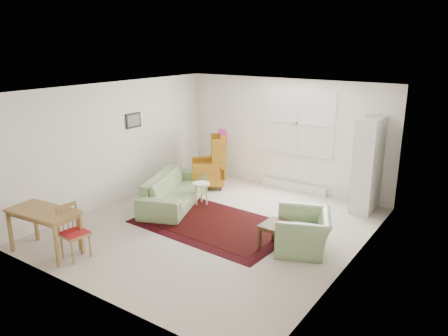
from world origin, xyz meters
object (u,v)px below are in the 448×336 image
Objects in this scene: wingback_chair at (208,160)px; desk at (45,232)px; armchair at (303,228)px; coffee_table at (278,236)px; sofa at (175,184)px; desk_chair at (74,232)px; stool at (201,193)px; cabinet at (368,165)px.

desk is at bearing -40.35° from wingback_chair.
armchair is at bearing 24.02° from wingback_chair.
coffee_table is (-0.36, -0.18, -0.17)m from armchair.
sofa is 3.09m from armchair.
wingback_chair reaches higher than desk.
stool is at bearing 1.82° from desk_chair.
sofa is at bearing -150.62° from cabinet.
coffee_table is 0.27× the size of cabinet.
coffee_table is at bearing -123.43° from sofa.
armchair is 2.37m from cabinet.
stool is 0.41× the size of desk.
desk_chair reaches higher than armchair.
desk_chair is at bearing -74.83° from armchair.
armchair is 4.13m from desk.
coffee_table is at bearing -87.09° from armchair.
sofa is 2.54× the size of desk_chair.
cabinet is at bearing -82.07° from sofa.
armchair is 3.61m from desk_chair.
coffee_table is 2.41m from stool.
stool is 0.25× the size of cabinet.
armchair is 2.06× the size of stool.
coffee_table is 1.08× the size of stool.
stool is 3.21m from desk.
armchair is 1.91× the size of coffee_table.
desk_chair is (0.24, -2.67, -0.01)m from sofa.
desk is (-0.29, -2.83, -0.07)m from sofa.
sofa reaches higher than armchair.
wingback_chair is 2.57× the size of coffee_table.
wingback_chair reaches higher than coffee_table.
desk is (-3.34, -2.42, -0.01)m from armchair.
wingback_chair is (-3.16, 1.69, 0.28)m from armchair.
stool is (0.46, 0.30, -0.20)m from sofa.
armchair is at bearing 26.53° from coffee_table.
wingback_chair is at bearing 119.49° from stool.
desk_chair reaches higher than coffee_table.
armchair is 0.52× the size of cabinet.
wingback_chair reaches higher than desk_chair.
coffee_table is 2.65m from cabinet.
sofa is 3.89m from cabinet.
wingback_chair is at bearing -141.84° from armchair.
cabinet is at bearing 28.44° from stool.
desk is (-2.99, -2.24, 0.16)m from coffee_table.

